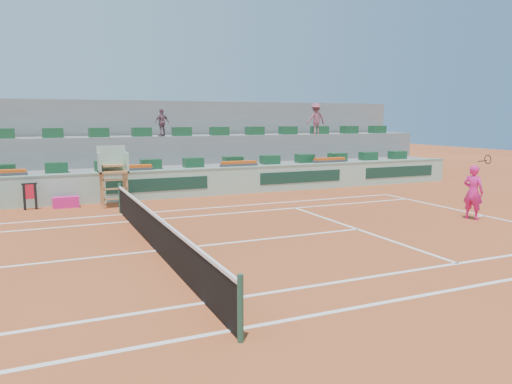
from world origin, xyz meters
TOP-DOWN VIEW (x-y plane):
  - ground at (0.00, 0.00)m, footprint 90.00×90.00m
  - seating_tier_lower at (0.00, 10.70)m, footprint 36.00×4.00m
  - seating_tier_upper at (0.00, 12.30)m, footprint 36.00×2.40m
  - stadium_back_wall at (0.00, 13.90)m, footprint 36.00×0.40m
  - player_bag at (-1.79, 7.88)m, footprint 0.97×0.43m
  - spectator_mid at (2.95, 11.42)m, footprint 0.86×0.62m
  - spectator_right at (11.64, 11.52)m, footprint 1.13×0.67m
  - court_lines at (0.00, 0.00)m, footprint 23.89×11.09m
  - tennis_net at (0.00, 0.00)m, footprint 0.10×11.97m
  - advertising_hoarding at (0.02, 8.50)m, footprint 36.00×0.34m
  - umpire_chair at (0.00, 7.50)m, footprint 1.10×0.90m
  - seat_row_lower at (0.00, 9.80)m, footprint 32.90×0.60m
  - seat_row_upper at (0.00, 11.70)m, footprint 32.90×0.60m
  - flower_planters at (-1.50, 9.00)m, footprint 26.80×0.36m
  - towel_rack at (-3.06, 7.95)m, footprint 0.56×0.09m
  - tennis_player at (11.00, -0.25)m, footprint 0.65×0.96m

SIDE VIEW (x-z plane):
  - ground at x=0.00m, z-range 0.00..0.00m
  - court_lines at x=0.00m, z-range 0.00..0.01m
  - player_bag at x=-1.79m, z-range 0.00..0.43m
  - tennis_net at x=0.00m, z-range -0.02..1.08m
  - seating_tier_lower at x=0.00m, z-range 0.00..1.20m
  - towel_rack at x=-3.06m, z-range 0.09..1.12m
  - advertising_hoarding at x=0.02m, z-range 0.00..1.26m
  - tennis_player at x=11.00m, z-range -0.18..2.09m
  - seating_tier_upper at x=0.00m, z-range 0.00..2.60m
  - flower_planters at x=-1.50m, z-range 1.19..1.47m
  - seat_row_lower at x=0.00m, z-range 1.20..1.64m
  - umpire_chair at x=0.00m, z-range 0.34..2.74m
  - stadium_back_wall at x=0.00m, z-range 0.00..4.40m
  - seat_row_upper at x=0.00m, z-range 2.60..3.04m
  - spectator_mid at x=2.95m, z-range 2.60..3.95m
  - spectator_right at x=11.64m, z-range 2.60..4.32m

